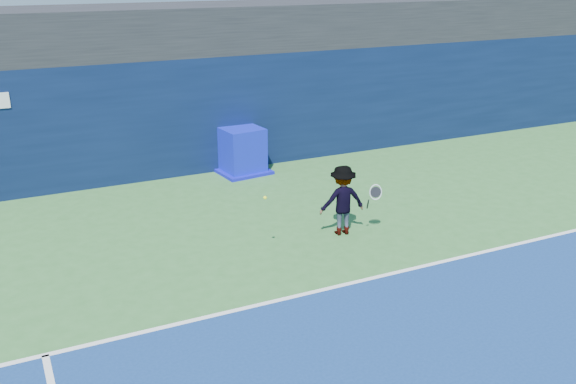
# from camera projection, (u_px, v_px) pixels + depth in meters

# --- Properties ---
(ground) EXTENTS (80.00, 80.00, 0.00)m
(ground) POSITION_uv_depth(u_px,v_px,m) (466.00, 380.00, 8.53)
(ground) COLOR #346E31
(ground) RESTS_ON ground
(baseline) EXTENTS (24.00, 0.10, 0.01)m
(baseline) POSITION_uv_depth(u_px,v_px,m) (350.00, 283.00, 11.08)
(baseline) COLOR white
(baseline) RESTS_ON ground
(stadium_band) EXTENTS (36.00, 3.00, 1.20)m
(stadium_band) POSITION_uv_depth(u_px,v_px,m) (191.00, 28.00, 17.09)
(stadium_band) COLOR black
(stadium_band) RESTS_ON back_wall_assembly
(back_wall_assembly) EXTENTS (36.00, 1.03, 3.00)m
(back_wall_assembly) POSITION_uv_depth(u_px,v_px,m) (207.00, 113.00, 16.95)
(back_wall_assembly) COLOR #091533
(back_wall_assembly) RESTS_ON ground
(equipment_cart) EXTENTS (1.39, 1.39, 1.20)m
(equipment_cart) POSITION_uv_depth(u_px,v_px,m) (242.00, 152.00, 16.83)
(equipment_cart) COLOR #0D16BA
(equipment_cart) RESTS_ON ground
(tennis_player) EXTENTS (1.22, 0.71, 1.45)m
(tennis_player) POSITION_uv_depth(u_px,v_px,m) (342.00, 200.00, 12.92)
(tennis_player) COLOR silver
(tennis_player) RESTS_ON ground
(tennis_ball) EXTENTS (0.06, 0.06, 0.06)m
(tennis_ball) POSITION_uv_depth(u_px,v_px,m) (265.00, 198.00, 11.81)
(tennis_ball) COLOR yellow
(tennis_ball) RESTS_ON ground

